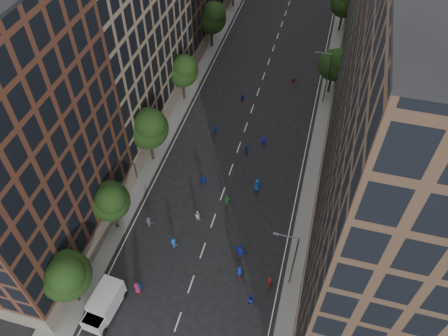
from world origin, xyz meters
name	(u,v)px	position (x,y,z in m)	size (l,w,h in m)	color
ground	(252,111)	(0.00, 40.00, 0.00)	(240.00, 240.00, 0.00)	black
sidewalk_left	(194,72)	(-12.00, 47.50, 0.07)	(4.00, 105.00, 0.15)	slate
sidewalk_right	(333,94)	(12.00, 47.50, 0.07)	(4.00, 105.00, 0.15)	slate
bldg_left_a	(3,146)	(-19.00, 11.00, 15.00)	(14.00, 22.00, 30.00)	#512C1E
bldg_left_b	(106,9)	(-19.00, 35.00, 17.00)	(14.00, 26.00, 34.00)	#92795F
bldg_right_a	(419,172)	(19.00, 15.00, 18.00)	(14.00, 30.00, 36.00)	#493527
bldg_right_b	(408,18)	(19.00, 44.00, 16.50)	(14.00, 28.00, 33.00)	#5E574D
tree_left_0	(66,275)	(-11.01, 3.85, 5.96)	(5.20, 5.20, 8.83)	black
tree_left_1	(110,200)	(-11.02, 13.86, 5.55)	(4.80, 4.80, 8.21)	black
tree_left_2	(148,127)	(-10.99, 25.83, 6.36)	(5.60, 5.60, 9.45)	black
tree_left_3	(183,70)	(-11.02, 39.85, 5.82)	(5.00, 5.00, 8.58)	black
tree_left_4	(212,17)	(-11.00, 55.84, 6.10)	(5.40, 5.40, 9.08)	black
tree_right_a	(335,64)	(11.38, 47.85, 5.63)	(5.00, 5.00, 8.39)	black
tree_right_b	(346,2)	(11.39, 67.85, 5.96)	(5.20, 5.20, 8.83)	black
streetlamp_near	(292,259)	(10.37, 12.00, 5.17)	(2.64, 0.22, 9.06)	#595B60
streetlamp_far	(326,76)	(10.37, 45.00, 5.17)	(2.64, 0.22, 9.06)	#595B60
cargo_van	(104,304)	(-7.79, 3.72, 1.50)	(2.97, 5.53, 2.84)	silver
skater_0	(91,322)	(-8.50, 1.81, 0.76)	(0.74, 0.48, 1.52)	#1532AD
skater_1	(239,272)	(4.97, 11.44, 0.93)	(0.68, 0.45, 1.87)	#1324A0
skater_2	(250,299)	(6.89, 8.55, 0.85)	(0.82, 0.64, 1.70)	#1520AA
skater_3	(174,244)	(-3.43, 13.07, 0.80)	(1.03, 0.59, 1.59)	#1653B2
skater_4	(139,287)	(-5.18, 6.77, 0.91)	(1.06, 0.44, 1.81)	#123A97
skater_5	(240,251)	(4.41, 14.01, 0.95)	(1.76, 0.56, 1.90)	#1526AC
skater_6	(137,288)	(-5.38, 6.62, 0.88)	(0.86, 0.56, 1.76)	maroon
skater_7	(270,281)	(8.50, 11.19, 0.83)	(0.61, 0.40, 1.67)	maroon
skater_8	(197,216)	(-1.96, 17.71, 0.77)	(0.75, 0.58, 1.54)	silver
skater_9	(149,223)	(-7.38, 15.08, 0.85)	(1.10, 0.63, 1.70)	#3E3E43
skater_10	(227,200)	(0.99, 20.82, 0.96)	(1.12, 0.47, 1.91)	#217030
skater_11	(203,181)	(-2.90, 23.30, 0.81)	(1.50, 0.48, 1.62)	#142AA6
skater_12	(257,185)	(4.22, 24.28, 0.97)	(0.95, 0.62, 1.94)	blue
skater_13	(214,131)	(-4.13, 33.06, 0.93)	(0.68, 0.45, 1.87)	#132B9D
skater_14	(246,150)	(1.30, 30.44, 0.80)	(0.78, 0.60, 1.60)	#123A99
skater_15	(264,142)	(3.38, 32.69, 0.83)	(1.08, 0.62, 1.67)	#1516AB
skater_16	(242,99)	(-1.92, 41.62, 0.79)	(0.92, 0.38, 1.57)	#1521B0
skater_17	(293,81)	(5.22, 48.28, 0.76)	(1.41, 0.45, 1.52)	maroon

